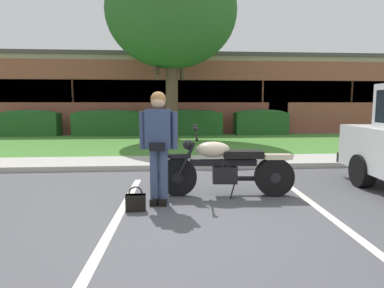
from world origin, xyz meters
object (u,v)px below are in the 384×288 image
(hedge_right, at_px, (261,122))
(brick_building, at_px, (169,95))
(handbag, at_px, (136,201))
(shade_tree, at_px, (171,12))
(hedge_left, at_px, (30,123))
(rider_person, at_px, (159,140))
(hedge_center_right, at_px, (186,122))
(hedge_center_left, at_px, (109,122))
(motorcycle, at_px, (231,167))

(hedge_right, distance_m, brick_building, 7.49)
(handbag, relative_size, hedge_right, 0.14)
(brick_building, bearing_deg, shade_tree, -89.63)
(shade_tree, xyz_separation_m, hedge_left, (-6.43, 1.90, -4.47))
(rider_person, distance_m, hedge_center_right, 10.90)
(handbag, height_order, hedge_center_left, hedge_center_left)
(motorcycle, bearing_deg, handbag, -155.42)
(motorcycle, xyz_separation_m, shade_tree, (-0.81, 8.56, 4.64))
(rider_person, relative_size, shade_tree, 0.23)
(hedge_right, bearing_deg, handbag, -114.09)
(rider_person, distance_m, hedge_right, 11.81)
(handbag, xyz_separation_m, brick_building, (0.66, 17.10, 1.89))
(hedge_center_left, bearing_deg, rider_person, -77.11)
(hedge_center_left, bearing_deg, hedge_left, -180.00)
(hedge_right, bearing_deg, hedge_center_right, -180.00)
(rider_person, height_order, hedge_center_right, rider_person)
(hedge_left, distance_m, hedge_center_right, 7.14)
(rider_person, xyz_separation_m, hedge_center_right, (1.09, 10.84, -0.34))
(handbag, relative_size, hedge_left, 0.14)
(handbag, bearing_deg, hedge_center_right, 82.76)
(brick_building, bearing_deg, motorcycle, -87.01)
(handbag, bearing_deg, hedge_center_left, 100.93)
(motorcycle, relative_size, brick_building, 0.08)
(handbag, xyz_separation_m, shade_tree, (0.71, 9.25, 4.97))
(hedge_center_left, distance_m, brick_building, 6.72)
(hedge_center_left, height_order, hedge_right, same)
(hedge_center_right, bearing_deg, handbag, -97.24)
(hedge_left, distance_m, hedge_center_left, 3.57)
(rider_person, xyz_separation_m, hedge_center_left, (-2.48, 10.84, -0.34))
(motorcycle, distance_m, hedge_left, 12.72)
(shade_tree, relative_size, hedge_right, 2.96)
(motorcycle, bearing_deg, brick_building, 92.99)
(motorcycle, distance_m, handbag, 1.70)
(hedge_center_right, relative_size, brick_building, 0.12)
(hedge_center_left, bearing_deg, shade_tree, -33.60)
(hedge_center_left, relative_size, brick_building, 0.12)
(hedge_left, bearing_deg, rider_person, -60.84)
(hedge_left, height_order, hedge_center_right, same)
(handbag, height_order, shade_tree, shade_tree)
(hedge_left, height_order, hedge_right, same)
(brick_building, bearing_deg, handbag, -92.20)
(hedge_center_left, height_order, hedge_center_right, same)
(hedge_left, bearing_deg, handbag, -62.84)
(handbag, relative_size, brick_building, 0.01)
(hedge_left, relative_size, hedge_right, 1.05)
(hedge_center_right, height_order, brick_building, brick_building)
(handbag, bearing_deg, hedge_right, 65.91)
(handbag, distance_m, shade_tree, 10.52)
(motorcycle, relative_size, hedge_left, 0.86)
(rider_person, bearing_deg, hedge_left, 119.16)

